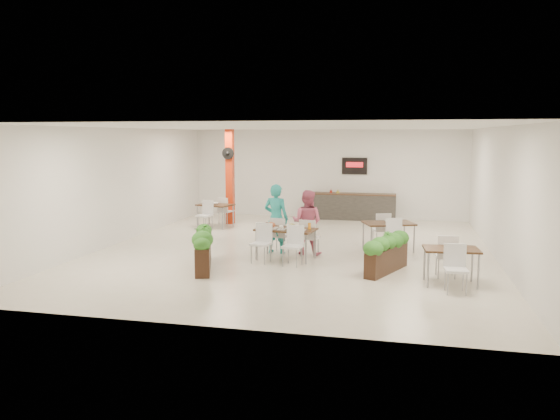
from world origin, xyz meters
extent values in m
plane|color=beige|center=(0.00, 0.00, 0.00)|extent=(12.00, 12.00, 0.00)
cube|color=white|center=(0.00, 6.00, 1.60)|extent=(10.00, 0.10, 3.20)
cube|color=white|center=(0.00, -6.00, 1.60)|extent=(10.00, 0.10, 3.20)
cube|color=white|center=(-5.00, 0.00, 1.60)|extent=(0.10, 12.00, 3.20)
cube|color=white|center=(5.00, 0.00, 1.60)|extent=(0.10, 12.00, 3.20)
cube|color=white|center=(0.00, 0.00, 3.20)|extent=(10.00, 12.00, 0.04)
cube|color=red|center=(-3.00, 3.80, 1.60)|extent=(0.25, 0.25, 3.20)
cylinder|color=black|center=(-3.00, 3.62, 2.40)|extent=(0.40, 0.06, 0.40)
sphere|color=black|center=(-3.00, 3.58, 2.40)|extent=(0.12, 0.12, 0.12)
cube|color=#282624|center=(1.00, 5.65, 0.45)|extent=(3.00, 0.60, 0.90)
cube|color=#322010|center=(1.00, 5.65, 0.92)|extent=(3.00, 0.62, 0.04)
cube|color=black|center=(1.00, 5.96, 1.90)|extent=(0.90, 0.04, 0.60)
cube|color=red|center=(1.00, 5.93, 1.95)|extent=(0.60, 0.02, 0.18)
imported|color=maroon|center=(0.20, 5.65, 1.04)|extent=(0.09, 0.09, 0.19)
imported|color=gold|center=(0.45, 5.65, 1.02)|extent=(0.13, 0.13, 0.17)
cube|color=#322010|center=(0.01, -1.07, 0.73)|extent=(1.51, 1.02, 0.04)
cylinder|color=gray|center=(-0.68, -1.30, 0.35)|extent=(0.04, 0.04, 0.71)
cylinder|color=gray|center=(0.58, -1.51, 0.35)|extent=(0.04, 0.04, 0.71)
cylinder|color=gray|center=(-0.57, -0.63, 0.35)|extent=(0.04, 0.04, 0.71)
cylinder|color=gray|center=(0.69, -0.84, 0.35)|extent=(0.04, 0.04, 0.71)
cube|color=white|center=(-0.29, -0.41, 0.45)|extent=(0.48, 0.48, 0.05)
cube|color=white|center=(-0.32, -0.60, 0.70)|extent=(0.42, 0.11, 0.45)
cylinder|color=gray|center=(-0.09, -0.27, 0.21)|extent=(0.02, 0.02, 0.43)
cylinder|color=gray|center=(-0.43, -0.22, 0.21)|extent=(0.02, 0.02, 0.43)
cylinder|color=gray|center=(-0.15, -0.61, 0.21)|extent=(0.02, 0.02, 0.43)
cylinder|color=gray|center=(-0.49, -0.55, 0.21)|extent=(0.02, 0.02, 0.43)
cube|color=white|center=(0.50, -0.54, 0.45)|extent=(0.48, 0.48, 0.05)
cube|color=white|center=(0.47, -0.73, 0.70)|extent=(0.42, 0.11, 0.45)
cylinder|color=gray|center=(0.69, -0.40, 0.21)|extent=(0.02, 0.02, 0.43)
cylinder|color=gray|center=(0.36, -0.35, 0.21)|extent=(0.02, 0.02, 0.43)
cylinder|color=gray|center=(0.64, -0.74, 0.21)|extent=(0.02, 0.02, 0.43)
cylinder|color=gray|center=(0.30, -0.68, 0.21)|extent=(0.02, 0.02, 0.43)
cube|color=white|center=(-0.49, -1.60, 0.45)|extent=(0.48, 0.48, 0.05)
cube|color=white|center=(-0.45, -1.41, 0.70)|extent=(0.42, 0.11, 0.45)
cylinder|color=gray|center=(-0.68, -1.74, 0.21)|extent=(0.02, 0.02, 0.43)
cylinder|color=gray|center=(-0.35, -1.79, 0.21)|extent=(0.02, 0.02, 0.43)
cylinder|color=gray|center=(-0.63, -1.40, 0.21)|extent=(0.02, 0.02, 0.43)
cylinder|color=gray|center=(-0.29, -1.46, 0.21)|extent=(0.02, 0.02, 0.43)
cube|color=white|center=(0.30, -1.73, 0.45)|extent=(0.48, 0.48, 0.05)
cube|color=white|center=(0.33, -1.54, 0.70)|extent=(0.42, 0.11, 0.45)
cylinder|color=gray|center=(0.11, -1.87, 0.21)|extent=(0.02, 0.02, 0.43)
cylinder|color=gray|center=(0.44, -1.92, 0.21)|extent=(0.02, 0.02, 0.43)
cylinder|color=gray|center=(0.16, -1.53, 0.21)|extent=(0.02, 0.02, 0.43)
cylinder|color=gray|center=(0.50, -1.59, 0.21)|extent=(0.02, 0.02, 0.43)
cube|color=white|center=(-0.35, -1.11, 0.76)|extent=(0.34, 0.34, 0.01)
ellipsoid|color=brown|center=(-0.35, -1.11, 0.83)|extent=(0.22, 0.22, 0.13)
cube|color=white|center=(0.12, -0.97, 0.76)|extent=(0.30, 0.30, 0.01)
ellipsoid|color=orange|center=(0.12, -0.97, 0.82)|extent=(0.18, 0.18, 0.11)
cube|color=white|center=(0.38, -1.25, 0.76)|extent=(0.30, 0.30, 0.01)
ellipsoid|color=#542210|center=(0.38, -1.25, 0.81)|extent=(0.16, 0.16, 0.10)
cube|color=white|center=(-0.07, -1.24, 0.76)|extent=(0.21, 0.21, 0.01)
ellipsoid|color=white|center=(-0.07, -1.24, 0.80)|extent=(0.12, 0.12, 0.07)
cylinder|color=orange|center=(0.57, -1.01, 0.82)|extent=(0.07, 0.07, 0.15)
imported|color=#542C24|center=(-0.52, -0.88, 0.80)|extent=(0.12, 0.12, 0.10)
imported|color=teal|center=(-0.39, -0.42, 0.89)|extent=(0.71, 0.52, 1.77)
imported|color=#DC6183|center=(0.41, -0.42, 0.82)|extent=(0.88, 0.74, 1.63)
cube|color=black|center=(-1.61, -2.42, 0.31)|extent=(0.90, 1.85, 0.62)
ellipsoid|color=#1C621C|center=(-1.36, -3.15, 0.74)|extent=(0.40, 0.40, 0.32)
ellipsoid|color=#1C621C|center=(-1.48, -2.79, 0.74)|extent=(0.40, 0.40, 0.32)
ellipsoid|color=#1C621C|center=(-1.61, -2.42, 0.74)|extent=(0.40, 0.40, 0.32)
ellipsoid|color=#1C621C|center=(-1.74, -2.06, 0.74)|extent=(0.40, 0.40, 0.32)
ellipsoid|color=#1C621C|center=(-1.86, -1.69, 0.74)|extent=(0.40, 0.40, 0.32)
imported|color=#1C621C|center=(-1.61, -2.42, 0.82)|extent=(0.36, 0.31, 0.40)
cube|color=black|center=(2.44, -1.85, 0.28)|extent=(0.89, 1.63, 0.55)
ellipsoid|color=#1C621C|center=(2.18, -2.48, 0.67)|extent=(0.40, 0.40, 0.32)
ellipsoid|color=#1C621C|center=(2.31, -2.17, 0.67)|extent=(0.40, 0.40, 0.32)
ellipsoid|color=#1C621C|center=(2.44, -1.85, 0.67)|extent=(0.40, 0.40, 0.32)
ellipsoid|color=#1C621C|center=(2.57, -1.54, 0.67)|extent=(0.40, 0.40, 0.32)
ellipsoid|color=#1C621C|center=(2.71, -1.23, 0.67)|extent=(0.40, 0.40, 0.32)
imported|color=#1C621C|center=(2.44, -1.85, 0.73)|extent=(0.20, 0.20, 0.36)
cube|color=#322010|center=(-3.27, 3.04, 0.73)|extent=(1.27, 1.01, 0.04)
cylinder|color=gray|center=(-3.83, 2.88, 0.35)|extent=(0.04, 0.04, 0.71)
cylinder|color=gray|center=(-2.88, 2.61, 0.35)|extent=(0.04, 0.04, 0.71)
cylinder|color=gray|center=(-3.66, 3.47, 0.35)|extent=(0.04, 0.04, 0.71)
cylinder|color=gray|center=(-2.71, 3.20, 0.35)|extent=(0.04, 0.04, 0.71)
cube|color=white|center=(-3.10, 3.61, 0.45)|extent=(0.52, 0.52, 0.05)
cube|color=white|center=(-3.16, 3.43, 0.70)|extent=(0.41, 0.15, 0.45)
cylinder|color=gray|center=(-2.89, 3.73, 0.21)|extent=(0.02, 0.02, 0.43)
cylinder|color=gray|center=(-3.22, 3.82, 0.21)|extent=(0.02, 0.02, 0.43)
cylinder|color=gray|center=(-2.99, 3.40, 0.21)|extent=(0.02, 0.02, 0.43)
cylinder|color=gray|center=(-3.31, 3.50, 0.21)|extent=(0.02, 0.02, 0.43)
cube|color=white|center=(-3.43, 2.46, 0.45)|extent=(0.52, 0.52, 0.05)
cube|color=white|center=(-3.38, 2.64, 0.70)|extent=(0.41, 0.15, 0.45)
cylinder|color=gray|center=(-3.64, 2.34, 0.21)|extent=(0.02, 0.02, 0.43)
cylinder|color=gray|center=(-3.31, 2.25, 0.21)|extent=(0.02, 0.02, 0.43)
cylinder|color=gray|center=(-3.55, 2.67, 0.21)|extent=(0.02, 0.02, 0.43)
cylinder|color=gray|center=(-3.22, 2.58, 0.21)|extent=(0.02, 0.02, 0.43)
imported|color=white|center=(-3.27, 3.04, 0.78)|extent=(0.22, 0.22, 0.05)
cube|color=#322010|center=(2.40, 0.46, 0.73)|extent=(1.46, 1.22, 0.04)
cylinder|color=gray|center=(2.00, -0.08, 0.35)|extent=(0.04, 0.04, 0.71)
cylinder|color=gray|center=(3.06, 0.32, 0.35)|extent=(0.04, 0.04, 0.71)
cylinder|color=gray|center=(1.75, 0.59, 0.35)|extent=(0.04, 0.04, 0.71)
cylinder|color=gray|center=(2.81, 0.99, 0.35)|extent=(0.04, 0.04, 0.71)
cube|color=white|center=(2.19, 1.02, 0.45)|extent=(0.54, 0.54, 0.05)
cube|color=white|center=(2.26, 0.84, 0.70)|extent=(0.41, 0.18, 0.45)
cylinder|color=gray|center=(2.29, 1.24, 0.21)|extent=(0.02, 0.02, 0.43)
cylinder|color=gray|center=(1.97, 1.12, 0.21)|extent=(0.02, 0.02, 0.43)
cylinder|color=gray|center=(2.41, 0.92, 0.21)|extent=(0.02, 0.02, 0.43)
cylinder|color=gray|center=(2.09, 0.80, 0.21)|extent=(0.02, 0.02, 0.43)
cube|color=white|center=(2.61, -0.11, 0.45)|extent=(0.54, 0.54, 0.05)
cube|color=white|center=(2.55, 0.07, 0.70)|extent=(0.41, 0.18, 0.45)
cylinder|color=gray|center=(2.51, -0.32, 0.21)|extent=(0.02, 0.02, 0.43)
cylinder|color=gray|center=(2.83, -0.21, 0.21)|extent=(0.02, 0.02, 0.43)
cylinder|color=gray|center=(2.39, -0.01, 0.21)|extent=(0.02, 0.02, 0.43)
cylinder|color=gray|center=(2.71, 0.11, 0.21)|extent=(0.02, 0.02, 0.43)
imported|color=white|center=(2.40, 0.46, 0.78)|extent=(0.22, 0.22, 0.05)
cube|color=#322010|center=(3.73, -2.60, 0.73)|extent=(1.13, 0.80, 0.04)
cylinder|color=gray|center=(3.28, -2.93, 0.35)|extent=(0.04, 0.04, 0.71)
cylinder|color=gray|center=(4.23, -2.85, 0.35)|extent=(0.04, 0.04, 0.71)
cylinder|color=gray|center=(3.23, -2.34, 0.35)|extent=(0.04, 0.04, 0.71)
cylinder|color=gray|center=(4.18, -2.26, 0.35)|extent=(0.04, 0.04, 0.71)
cube|color=white|center=(3.68, -2.00, 0.45)|extent=(0.45, 0.45, 0.05)
cube|color=white|center=(3.70, -2.19, 0.70)|extent=(0.42, 0.08, 0.45)
cylinder|color=gray|center=(3.84, -1.81, 0.21)|extent=(0.02, 0.02, 0.43)
cylinder|color=gray|center=(3.50, -1.84, 0.21)|extent=(0.02, 0.02, 0.43)
cylinder|color=gray|center=(3.87, -2.15, 0.21)|extent=(0.02, 0.02, 0.43)
cylinder|color=gray|center=(3.53, -2.18, 0.21)|extent=(0.02, 0.02, 0.43)
cube|color=white|center=(3.78, -3.19, 0.45)|extent=(0.45, 0.45, 0.05)
cube|color=white|center=(3.77, -3.00, 0.70)|extent=(0.42, 0.08, 0.45)
cylinder|color=gray|center=(3.63, -3.38, 0.21)|extent=(0.02, 0.02, 0.43)
cylinder|color=gray|center=(3.97, -3.35, 0.21)|extent=(0.02, 0.02, 0.43)
cylinder|color=gray|center=(3.60, -3.04, 0.21)|extent=(0.02, 0.02, 0.43)
cylinder|color=gray|center=(3.94, -3.01, 0.21)|extent=(0.02, 0.02, 0.43)
camera|label=1|loc=(2.78, -13.80, 2.98)|focal=35.00mm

